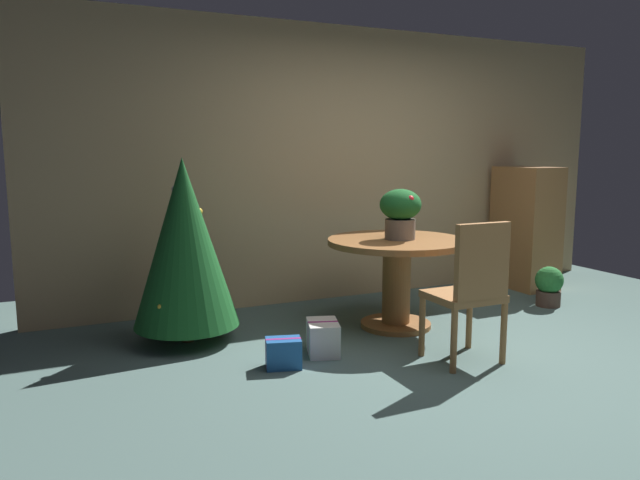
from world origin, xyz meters
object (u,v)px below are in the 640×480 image
object	(u,v)px
gift_box_cream	(323,338)
wooden_chair_near	(471,286)
round_dining_table	(397,265)
holiday_tree	(185,243)
flower_vase	(401,211)
gift_box_blue	(283,353)
wooden_cabinet	(526,228)
potted_plant	(549,286)

from	to	relation	value
gift_box_cream	wooden_chair_near	bearing A→B (deg)	-35.77
round_dining_table	holiday_tree	bearing A→B (deg)	168.14
flower_vase	wooden_chair_near	distance (m)	1.02
wooden_chair_near	gift_box_cream	distance (m)	1.10
round_dining_table	flower_vase	world-z (taller)	flower_vase
round_dining_table	gift_box_blue	distance (m)	1.35
flower_vase	wooden_cabinet	xyz separation A→B (m)	(2.00, 0.71, -0.33)
potted_plant	wooden_cabinet	bearing A→B (deg)	63.26
wooden_chair_near	gift_box_cream	xyz separation A→B (m)	(-0.82, 0.59, -0.43)
round_dining_table	potted_plant	size ratio (longest dim) A/B	3.02
wooden_chair_near	gift_box_blue	world-z (taller)	wooden_chair_near
round_dining_table	gift_box_blue	size ratio (longest dim) A/B	4.20
flower_vase	gift_box_blue	world-z (taller)	flower_vase
flower_vase	gift_box_blue	size ratio (longest dim) A/B	1.51
flower_vase	holiday_tree	xyz separation A→B (m)	(-1.66, 0.36, -0.20)
wooden_chair_near	round_dining_table	bearing A→B (deg)	90.00
wooden_chair_near	potted_plant	world-z (taller)	wooden_chair_near
gift_box_blue	potted_plant	world-z (taller)	potted_plant
gift_box_blue	gift_box_cream	size ratio (longest dim) A/B	0.76
wooden_chair_near	holiday_tree	distance (m)	2.10
flower_vase	holiday_tree	bearing A→B (deg)	167.72
gift_box_blue	flower_vase	bearing A→B (deg)	21.63
flower_vase	potted_plant	distance (m)	1.81
flower_vase	holiday_tree	world-z (taller)	holiday_tree
wooden_chair_near	potted_plant	distance (m)	1.92
flower_vase	gift_box_blue	distance (m)	1.55
flower_vase	potted_plant	world-z (taller)	flower_vase
wooden_chair_near	gift_box_blue	xyz separation A→B (m)	(-1.18, 0.45, -0.44)
flower_vase	gift_box_blue	bearing A→B (deg)	-158.37
holiday_tree	gift_box_cream	size ratio (longest dim) A/B	3.94
gift_box_blue	gift_box_cream	world-z (taller)	gift_box_cream
wooden_cabinet	potted_plant	world-z (taller)	wooden_cabinet
gift_box_blue	wooden_cabinet	size ratio (longest dim) A/B	0.21
wooden_chair_near	potted_plant	xyz separation A→B (m)	(1.65, 0.92, -0.35)
flower_vase	potted_plant	xyz separation A→B (m)	(1.64, -0.01, -0.77)
holiday_tree	round_dining_table	bearing A→B (deg)	-11.86
gift_box_cream	holiday_tree	bearing A→B (deg)	139.73
wooden_cabinet	round_dining_table	bearing A→B (deg)	-161.08
flower_vase	wooden_chair_near	xyz separation A→B (m)	(-0.02, -0.93, -0.42)
gift_box_cream	potted_plant	distance (m)	2.50
flower_vase	gift_box_blue	xyz separation A→B (m)	(-1.20, -0.48, -0.87)
round_dining_table	gift_box_cream	bearing A→B (deg)	-157.07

